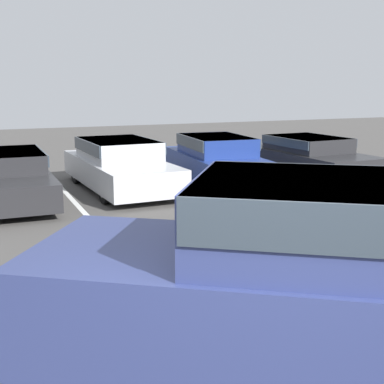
{
  "coord_description": "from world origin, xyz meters",
  "views": [
    {
      "loc": [
        -1.73,
        -2.61,
        2.72
      ],
      "look_at": [
        1.47,
        5.02,
        1.0
      ],
      "focal_mm": 50.0,
      "sensor_mm": 36.0,
      "label": 1
    }
  ],
  "objects_px": {
    "parked_sedan_b": "(8,175)",
    "parked_sedan_e": "(308,156)",
    "parked_sedan_c": "(119,163)",
    "parked_sedan_d": "(217,158)",
    "pickup_truck": "(342,290)"
  },
  "relations": [
    {
      "from": "parked_sedan_b",
      "to": "parked_sedan_e",
      "type": "relative_size",
      "value": 1.06
    },
    {
      "from": "parked_sedan_c",
      "to": "parked_sedan_e",
      "type": "height_order",
      "value": "parked_sedan_c"
    },
    {
      "from": "parked_sedan_b",
      "to": "parked_sedan_d",
      "type": "xyz_separation_m",
      "value": [
        5.43,
        0.29,
        0.05
      ]
    },
    {
      "from": "parked_sedan_e",
      "to": "parked_sedan_c",
      "type": "bearing_deg",
      "value": -97.08
    },
    {
      "from": "pickup_truck",
      "to": "parked_sedan_c",
      "type": "xyz_separation_m",
      "value": [
        0.59,
        9.54,
        -0.26
      ]
    },
    {
      "from": "pickup_truck",
      "to": "parked_sedan_b",
      "type": "relative_size",
      "value": 1.23
    },
    {
      "from": "parked_sedan_b",
      "to": "parked_sedan_e",
      "type": "height_order",
      "value": "parked_sedan_e"
    },
    {
      "from": "pickup_truck",
      "to": "parked_sedan_d",
      "type": "bearing_deg",
      "value": 105.06
    },
    {
      "from": "pickup_truck",
      "to": "parked_sedan_b",
      "type": "distance_m",
      "value": 9.45
    },
    {
      "from": "parked_sedan_c",
      "to": "pickup_truck",
      "type": "bearing_deg",
      "value": -6.2
    },
    {
      "from": "pickup_truck",
      "to": "parked_sedan_e",
      "type": "relative_size",
      "value": 1.3
    },
    {
      "from": "parked_sedan_b",
      "to": "parked_sedan_c",
      "type": "xyz_separation_m",
      "value": [
        2.72,
        0.33,
        0.06
      ]
    },
    {
      "from": "parked_sedan_d",
      "to": "parked_sedan_e",
      "type": "xyz_separation_m",
      "value": [
        2.77,
        -0.29,
        -0.05
      ]
    },
    {
      "from": "parked_sedan_c",
      "to": "parked_sedan_e",
      "type": "bearing_deg",
      "value": 83.76
    },
    {
      "from": "parked_sedan_b",
      "to": "parked_sedan_e",
      "type": "xyz_separation_m",
      "value": [
        8.2,
        -0.01,
        0.0
      ]
    }
  ]
}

